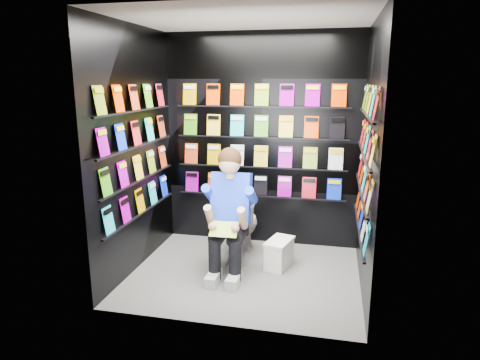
# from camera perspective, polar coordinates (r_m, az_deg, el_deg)

# --- Properties ---
(floor) EXTENTS (2.40, 2.40, 0.00)m
(floor) POSITION_cam_1_polar(r_m,az_deg,el_deg) (4.70, 0.63, -12.44)
(floor) COLOR slate
(floor) RESTS_ON ground
(ceiling) EXTENTS (2.40, 2.40, 0.00)m
(ceiling) POSITION_cam_1_polar(r_m,az_deg,el_deg) (4.27, 0.72, 20.81)
(ceiling) COLOR white
(ceiling) RESTS_ON floor
(wall_back) EXTENTS (2.40, 0.04, 2.60)m
(wall_back) POSITION_cam_1_polar(r_m,az_deg,el_deg) (5.27, 2.89, 5.20)
(wall_back) COLOR black
(wall_back) RESTS_ON floor
(wall_front) EXTENTS (2.40, 0.04, 2.60)m
(wall_front) POSITION_cam_1_polar(r_m,az_deg,el_deg) (3.34, -2.81, 0.47)
(wall_front) COLOR black
(wall_front) RESTS_ON floor
(wall_left) EXTENTS (0.04, 2.00, 2.60)m
(wall_left) POSITION_cam_1_polar(r_m,az_deg,el_deg) (4.69, -13.88, 3.81)
(wall_left) COLOR black
(wall_left) RESTS_ON floor
(wall_right) EXTENTS (0.04, 2.00, 2.60)m
(wall_right) POSITION_cam_1_polar(r_m,az_deg,el_deg) (4.23, 16.83, 2.62)
(wall_right) COLOR black
(wall_right) RESTS_ON floor
(comics_back) EXTENTS (2.10, 0.06, 1.37)m
(comics_back) POSITION_cam_1_polar(r_m,az_deg,el_deg) (5.24, 2.83, 5.20)
(comics_back) COLOR #F13D00
(comics_back) RESTS_ON wall_back
(comics_left) EXTENTS (0.06, 1.70, 1.37)m
(comics_left) POSITION_cam_1_polar(r_m,az_deg,el_deg) (4.67, -13.55, 3.86)
(comics_left) COLOR #F13D00
(comics_left) RESTS_ON wall_left
(comics_right) EXTENTS (0.06, 1.70, 1.37)m
(comics_right) POSITION_cam_1_polar(r_m,az_deg,el_deg) (4.22, 16.43, 2.71)
(comics_right) COLOR #F13D00
(comics_right) RESTS_ON wall_right
(toilet) EXTENTS (0.45, 0.77, 0.73)m
(toilet) POSITION_cam_1_polar(r_m,az_deg,el_deg) (5.04, -0.06, -6.10)
(toilet) COLOR white
(toilet) RESTS_ON floor
(longbox) EXTENTS (0.30, 0.42, 0.29)m
(longbox) POSITION_cam_1_polar(r_m,az_deg,el_deg) (4.84, 5.24, -9.86)
(longbox) COLOR white
(longbox) RESTS_ON floor
(longbox_lid) EXTENTS (0.32, 0.45, 0.03)m
(longbox_lid) POSITION_cam_1_polar(r_m,az_deg,el_deg) (4.78, 5.28, -8.12)
(longbox_lid) COLOR white
(longbox_lid) RESTS_ON longbox
(reader) EXTENTS (0.59, 0.84, 1.50)m
(reader) POSITION_cam_1_polar(r_m,az_deg,el_deg) (4.56, -1.09, -2.56)
(reader) COLOR blue
(reader) RESTS_ON toilet
(held_comic) EXTENTS (0.28, 0.17, 0.12)m
(held_comic) POSITION_cam_1_polar(r_m,az_deg,el_deg) (4.30, -2.16, -6.58)
(held_comic) COLOR green
(held_comic) RESTS_ON reader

